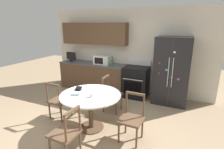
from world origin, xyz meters
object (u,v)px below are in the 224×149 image
dining_chair_right (132,119)px  candle_glass (92,95)px  dining_chair_far (111,95)px  wallet (78,89)px  microwave (103,60)px  refrigerator (172,71)px  dining_chair_left (59,101)px  dining_chair_near (66,134)px  countertop_tv (71,56)px  oven_range (136,82)px  counter_bottle (112,62)px

dining_chair_right → candle_glass: size_ratio=9.80×
dining_chair_far → wallet: (-0.43, -0.79, 0.36)m
microwave → wallet: size_ratio=3.56×
refrigerator → dining_chair_left: size_ratio=2.03×
refrigerator → dining_chair_near: refrigerator is taller
dining_chair_far → dining_chair_near: bearing=0.2°
refrigerator → dining_chair_right: refrigerator is taller
refrigerator → countertop_tv: bearing=178.9°
oven_range → wallet: size_ratio=7.55×
dining_chair_far → wallet: bearing=-27.9°
dining_chair_right → oven_range: bearing=-73.4°
dining_chair_far → wallet: size_ratio=6.30×
dining_chair_left → dining_chair_far: bearing=42.2°
candle_glass → countertop_tv: bearing=133.8°
oven_range → dining_chair_far: 1.18m
microwave → wallet: microwave is taller
dining_chair_left → candle_glass: dining_chair_left is taller
refrigerator → wallet: (-1.71, -1.91, -0.12)m
microwave → dining_chair_right: (1.66, -2.10, -0.60)m
counter_bottle → dining_chair_far: size_ratio=0.32×
oven_range → microwave: 1.26m
counter_bottle → dining_chair_near: (0.45, -2.85, -0.58)m
refrigerator → countertop_tv: refrigerator is taller
microwave → dining_chair_right: size_ratio=0.56×
dining_chair_near → dining_chair_left: (-0.95, 0.95, 0.00)m
dining_chair_right → wallet: (-1.25, 0.13, 0.36)m
countertop_tv → candle_glass: 3.03m
dining_chair_far → dining_chair_left: size_ratio=1.00×
wallet → counter_bottle: bearing=91.0°
microwave → countertop_tv: bearing=179.8°
oven_range → dining_chair_right: oven_range is taller
wallet → dining_chair_right: bearing=-5.7°
dining_chair_right → dining_chair_near: same height
microwave → candle_glass: bearing=-68.5°
oven_range → microwave: bearing=178.2°
dining_chair_near → wallet: size_ratio=6.30×
dining_chair_far → counter_bottle: bearing=-156.2°
microwave → dining_chair_left: bearing=-93.6°
candle_glass → refrigerator: bearing=59.2°
dining_chair_far → dining_chair_left: bearing=-48.7°
dining_chair_right → candle_glass: (-0.80, -0.08, 0.37)m
dining_chair_near → dining_chair_far: size_ratio=1.00×
oven_range → microwave: microwave is taller
dining_chair_far → dining_chair_right: bearing=42.5°
dining_chair_right → dining_chair_far: (-0.82, 0.91, 0.00)m
candle_glass → wallet: size_ratio=0.64×
oven_range → counter_bottle: bearing=-174.3°
microwave → dining_chair_far: size_ratio=0.56×
dining_chair_right → dining_chair_far: bearing=-45.8°
countertop_tv → dining_chair_right: 3.62m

